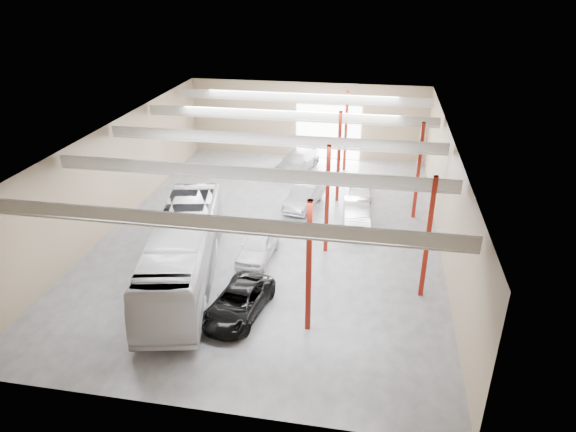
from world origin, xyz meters
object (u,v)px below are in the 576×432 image
(car_row_a, at_px, (258,246))
(car_row_b, at_px, (304,196))
(black_sedan, at_px, (238,302))
(coach_bus, at_px, (183,251))
(car_right_far, at_px, (360,187))
(car_row_c, at_px, (297,161))
(car_right_near, at_px, (356,214))

(car_row_a, bearing_deg, car_row_b, 82.59)
(black_sedan, bearing_deg, car_row_a, 102.70)
(car_row_a, relative_size, car_row_b, 0.92)
(coach_bus, height_order, car_row_b, coach_bus)
(coach_bus, relative_size, car_right_far, 3.21)
(black_sedan, bearing_deg, car_row_c, 100.58)
(car_row_c, bearing_deg, car_row_a, -73.46)
(car_row_c, bearing_deg, car_right_far, -23.40)
(black_sedan, xyz_separation_m, car_row_c, (-0.40, 21.47, 0.13))
(black_sedan, distance_m, car_row_c, 21.47)
(car_row_b, height_order, car_right_far, car_row_b)
(car_right_near, xyz_separation_m, car_right_far, (0.00, 5.20, -0.10))
(black_sedan, relative_size, car_right_near, 1.06)
(car_row_b, height_order, car_row_c, car_row_c)
(car_row_c, bearing_deg, black_sedan, -72.65)
(car_row_c, bearing_deg, car_row_b, -60.72)
(coach_bus, height_order, black_sedan, coach_bus)
(coach_bus, xyz_separation_m, car_row_c, (3.47, 18.78, -1.02))
(car_row_a, height_order, car_row_c, car_row_c)
(car_right_near, distance_m, car_right_far, 5.20)
(coach_bus, distance_m, car_right_near, 12.80)
(car_row_a, bearing_deg, car_right_far, 66.27)
(black_sedan, xyz_separation_m, car_row_b, (1.33, 13.97, 0.10))
(car_row_b, distance_m, car_right_near, 4.76)
(car_row_a, xyz_separation_m, car_right_far, (5.71, 10.77, -0.07))
(coach_bus, relative_size, car_right_near, 2.73)
(coach_bus, xyz_separation_m, car_row_a, (3.54, 3.21, -1.09))
(black_sedan, relative_size, car_row_a, 1.13)
(coach_bus, bearing_deg, black_sedan, -46.62)
(car_row_a, distance_m, car_right_far, 12.19)
(car_row_b, bearing_deg, black_sedan, -83.98)
(car_row_a, height_order, car_right_near, car_right_near)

